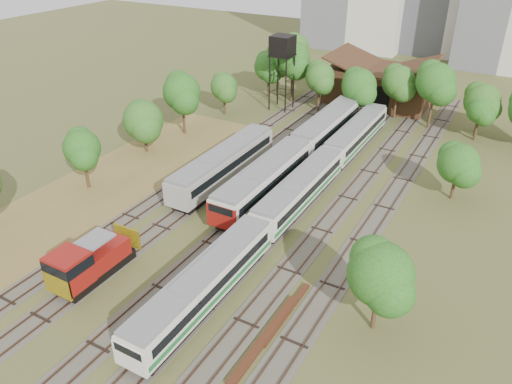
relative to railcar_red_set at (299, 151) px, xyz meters
The scene contains 15 objects.
ground 29.46m from the railcar_red_set, 86.10° to the right, with size 240.00×240.00×0.00m, color #475123.
dry_grass_patch 26.73m from the railcar_red_set, 126.89° to the right, with size 14.00×60.00×0.04m, color brown.
tracks 4.96m from the railcar_red_set, 72.83° to the right, with size 24.60×80.00×0.19m.
railcar_red_set is the anchor object (origin of this frame).
railcar_green_set 9.21m from the railcar_red_set, 64.24° to the right, with size 2.77×52.08×3.42m.
railcar_rear 27.25m from the railcar_red_set, 90.00° to the left, with size 3.07×16.07×3.80m.
shunter_locomotive 28.98m from the railcar_red_set, 101.95° to the right, with size 2.90×8.10×3.79m.
old_grey_coach 9.56m from the railcar_red_set, 128.89° to the right, with size 3.08×18.00×3.81m.
water_tower 22.32m from the railcar_red_set, 122.82° to the left, with size 3.28×3.28×11.35m.
rail_pile_near 28.70m from the railcar_red_set, 69.56° to the right, with size 0.65×9.72×0.32m, color #4F2816.
rail_pile_far 25.94m from the railcar_red_set, 66.78° to the right, with size 0.48×7.69×0.25m, color #4F2816.
maintenance_shed 28.69m from the railcar_red_set, 88.00° to the left, with size 16.45×11.55×7.58m.
tree_band_left 18.57m from the railcar_red_set, behind, with size 8.00×77.74×8.57m.
tree_band_far 21.67m from the railcar_red_set, 76.75° to the left, with size 43.60×9.78×9.74m.
tree_band_right 18.06m from the railcar_red_set, 17.59° to the right, with size 5.87×45.47×7.37m.
Camera 1 is at (20.45, -20.84, 27.01)m, focal length 35.00 mm.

